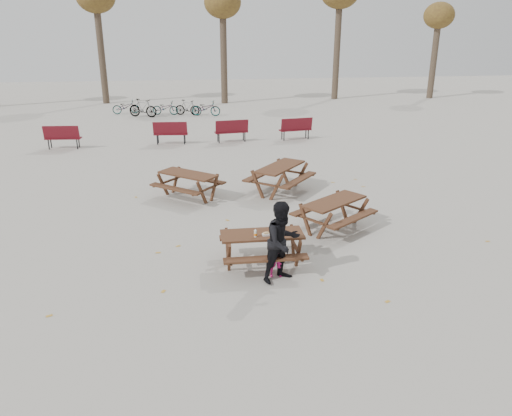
{
  "coord_description": "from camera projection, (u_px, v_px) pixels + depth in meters",
  "views": [
    {
      "loc": [
        -1.46,
        -9.9,
        5.07
      ],
      "look_at": [
        0.0,
        1.0,
        1.0
      ],
      "focal_mm": 35.0,
      "sensor_mm": 36.0,
      "label": 1
    }
  ],
  "objects": [
    {
      "name": "food_tray",
      "position": [
        266.0,
        235.0,
        10.77
      ],
      "size": [
        0.18,
        0.11,
        0.03
      ],
      "primitive_type": "cube",
      "color": "silver",
      "rests_on": "main_picnic_table"
    },
    {
      "name": "tree_row",
      "position": [
        220.0,
        6.0,
        32.49
      ],
      "size": [
        32.17,
        3.52,
        8.26
      ],
      "color": "#382B21",
      "rests_on": "ground"
    },
    {
      "name": "picnic_table_far",
      "position": [
        280.0,
        179.0,
        15.89
      ],
      "size": [
        2.5,
        2.56,
        0.86
      ],
      "primitive_type": null,
      "rotation": [
        0.0,
        0.0,
        0.89
      ],
      "color": "#382114",
      "rests_on": "ground"
    },
    {
      "name": "bread_roll",
      "position": [
        266.0,
        233.0,
        10.75
      ],
      "size": [
        0.14,
        0.06,
        0.05
      ],
      "primitive_type": "ellipsoid",
      "color": "tan",
      "rests_on": "food_tray"
    },
    {
      "name": "ground",
      "position": [
        262.0,
        265.0,
        11.14
      ],
      "size": [
        80.0,
        80.0,
        0.0
      ],
      "primitive_type": "plane",
      "color": "gray",
      "rests_on": "ground"
    },
    {
      "name": "soda_bottle",
      "position": [
        256.0,
        234.0,
        10.67
      ],
      "size": [
        0.07,
        0.07,
        0.17
      ],
      "color": "silver",
      "rests_on": "main_picnic_table"
    },
    {
      "name": "fallen_leaves",
      "position": [
        267.0,
        223.0,
        13.53
      ],
      "size": [
        11.0,
        11.0,
        0.01
      ],
      "primitive_type": null,
      "color": "#B6852B",
      "rests_on": "ground"
    },
    {
      "name": "main_picnic_table",
      "position": [
        262.0,
        241.0,
        10.94
      ],
      "size": [
        1.8,
        1.45,
        0.78
      ],
      "color": "#382114",
      "rests_on": "ground"
    },
    {
      "name": "picnic_table_east",
      "position": [
        334.0,
        215.0,
        12.99
      ],
      "size": [
        2.37,
        2.29,
        0.79
      ],
      "primitive_type": null,
      "rotation": [
        0.0,
        0.0,
        0.63
      ],
      "color": "#382114",
      "rests_on": "ground"
    },
    {
      "name": "child",
      "position": [
        277.0,
        254.0,
        10.5
      ],
      "size": [
        0.4,
        0.27,
        1.05
      ],
      "primitive_type": "imported",
      "rotation": [
        0.0,
        0.0,
        -0.06
      ],
      "color": "#C31867",
      "rests_on": "ground"
    },
    {
      "name": "park_bench_row",
      "position": [
        193.0,
        132.0,
        22.37
      ],
      "size": [
        11.88,
        1.13,
        1.03
      ],
      "color": "maroon",
      "rests_on": "ground"
    },
    {
      "name": "picnic_table_north",
      "position": [
        188.0,
        186.0,
        15.34
      ],
      "size": [
        2.35,
        2.31,
        0.79
      ],
      "primitive_type": null,
      "rotation": [
        0.0,
        0.0,
        -0.7
      ],
      "color": "#382114",
      "rests_on": "ground"
    },
    {
      "name": "adult",
      "position": [
        283.0,
        242.0,
        10.23
      ],
      "size": [
        1.05,
        0.98,
        1.74
      ],
      "primitive_type": "imported",
      "rotation": [
        0.0,
        0.0,
        0.49
      ],
      "color": "black",
      "rests_on": "ground"
    },
    {
      "name": "bicycle_row",
      "position": [
        166.0,
        108.0,
        29.28
      ],
      "size": [
        6.45,
        2.26,
        1.04
      ],
      "color": "black",
      "rests_on": "ground"
    }
  ]
}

